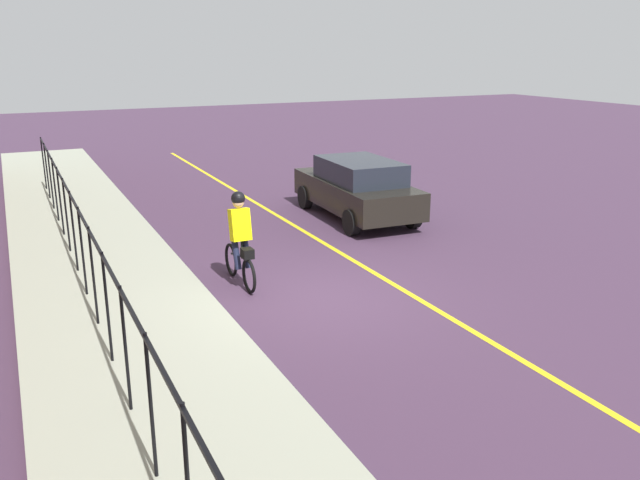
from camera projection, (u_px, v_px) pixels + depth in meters
ground_plane at (321, 300)px, 11.75m from camera, size 80.00×80.00×0.00m
lane_line_centre at (396, 286)px, 12.42m from camera, size 36.00×0.12×0.01m
sidewalk at (128, 330)px, 10.32m from camera, size 40.00×3.20×0.15m
iron_fence at (85, 243)px, 10.67m from camera, size 21.37×0.04×1.60m
cyclist_lead at (240, 239)px, 12.21m from camera, size 1.71×0.36×1.83m
patrol_sedan at (357, 188)px, 17.13m from camera, size 4.48×2.08×1.58m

